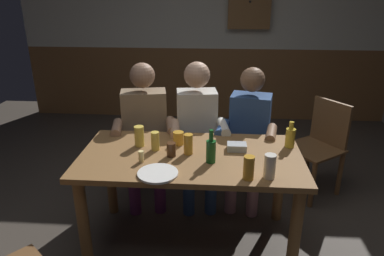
% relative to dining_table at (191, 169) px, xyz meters
% --- Properties ---
extents(ground_plane, '(6.94, 6.94, 0.00)m').
position_rel_dining_table_xyz_m(ground_plane, '(0.00, -0.06, -0.62)').
color(ground_plane, '#423A33').
extents(back_wall_wainscot, '(5.20, 0.12, 1.03)m').
position_rel_dining_table_xyz_m(back_wall_wainscot, '(0.00, 2.89, -0.11)').
color(back_wall_wainscot, brown).
rests_on(back_wall_wainscot, ground_plane).
extents(dining_table, '(1.58, 0.82, 0.74)m').
position_rel_dining_table_xyz_m(dining_table, '(0.00, 0.00, 0.00)').
color(dining_table, brown).
rests_on(dining_table, ground_plane).
extents(person_0, '(0.58, 0.58, 1.25)m').
position_rel_dining_table_xyz_m(person_0, '(-0.46, 0.64, 0.06)').
color(person_0, '#997F60').
rests_on(person_0, ground_plane).
extents(person_1, '(0.52, 0.56, 1.26)m').
position_rel_dining_table_xyz_m(person_1, '(0.01, 0.64, 0.07)').
color(person_1, silver).
rests_on(person_1, ground_plane).
extents(person_2, '(0.53, 0.58, 1.22)m').
position_rel_dining_table_xyz_m(person_2, '(0.46, 0.64, 0.05)').
color(person_2, '#2D4C84').
rests_on(person_2, ground_plane).
extents(chair_empty_near_left, '(0.62, 0.62, 0.88)m').
position_rel_dining_table_xyz_m(chair_empty_near_left, '(1.14, 0.85, -0.15)').
color(chair_empty_near_left, brown).
rests_on(chair_empty_near_left, ground_plane).
extents(table_candle, '(0.04, 0.04, 0.08)m').
position_rel_dining_table_xyz_m(table_candle, '(-0.33, -0.14, 0.16)').
color(table_candle, '#F9E08C').
rests_on(table_candle, dining_table).
extents(condiment_caddy, '(0.14, 0.10, 0.05)m').
position_rel_dining_table_xyz_m(condiment_caddy, '(0.33, 0.10, 0.14)').
color(condiment_caddy, '#B2B7BC').
rests_on(condiment_caddy, dining_table).
extents(plate_0, '(0.26, 0.26, 0.01)m').
position_rel_dining_table_xyz_m(plate_0, '(-0.19, -0.31, 0.12)').
color(plate_0, white).
rests_on(plate_0, dining_table).
extents(bottle_0, '(0.07, 0.07, 0.24)m').
position_rel_dining_table_xyz_m(bottle_0, '(0.14, -0.11, 0.20)').
color(bottle_0, '#195923').
rests_on(bottle_0, dining_table).
extents(bottle_1, '(0.07, 0.07, 0.20)m').
position_rel_dining_table_xyz_m(bottle_1, '(0.72, 0.18, 0.19)').
color(bottle_1, gold).
rests_on(bottle_1, dining_table).
extents(pint_glass_0, '(0.08, 0.08, 0.10)m').
position_rel_dining_table_xyz_m(pint_glass_0, '(-0.11, 0.17, 0.17)').
color(pint_glass_0, gold).
rests_on(pint_glass_0, dining_table).
extents(pint_glass_1, '(0.06, 0.06, 0.10)m').
position_rel_dining_table_xyz_m(pint_glass_1, '(-0.13, -0.04, 0.17)').
color(pint_glass_1, '#4C2D19').
rests_on(pint_glass_1, dining_table).
extents(pint_glass_2, '(0.06, 0.06, 0.15)m').
position_rel_dining_table_xyz_m(pint_glass_2, '(-0.02, 0.01, 0.19)').
color(pint_glass_2, gold).
rests_on(pint_glass_2, dining_table).
extents(pint_glass_3, '(0.07, 0.07, 0.16)m').
position_rel_dining_table_xyz_m(pint_glass_3, '(0.51, -0.29, 0.19)').
color(pint_glass_3, white).
rests_on(pint_glass_3, dining_table).
extents(pint_glass_4, '(0.07, 0.07, 0.16)m').
position_rel_dining_table_xyz_m(pint_glass_4, '(-0.39, 0.12, 0.19)').
color(pint_glass_4, '#E5C64C').
rests_on(pint_glass_4, dining_table).
extents(pint_glass_5, '(0.06, 0.06, 0.14)m').
position_rel_dining_table_xyz_m(pint_glass_5, '(-0.26, 0.06, 0.18)').
color(pint_glass_5, '#E5C64C').
rests_on(pint_glass_5, dining_table).
extents(pint_glass_6, '(0.07, 0.07, 0.15)m').
position_rel_dining_table_xyz_m(pint_glass_6, '(0.38, -0.32, 0.19)').
color(pint_glass_6, gold).
rests_on(pint_glass_6, dining_table).
extents(wall_dart_cabinet, '(0.56, 0.15, 0.70)m').
position_rel_dining_table_xyz_m(wall_dart_cabinet, '(0.57, 2.76, 1.04)').
color(wall_dart_cabinet, brown).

